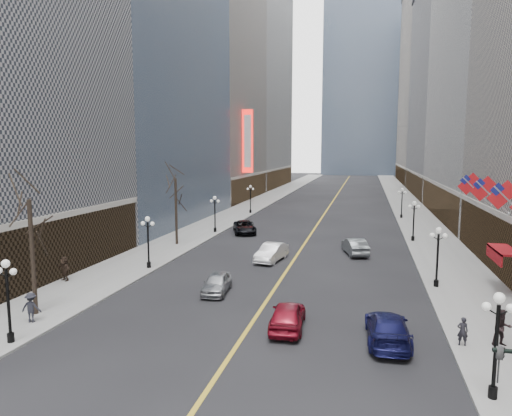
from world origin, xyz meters
The scene contains 32 objects.
sidewalk_east centered at (14.00, 70.00, 0.07)m, with size 6.00×230.00×0.15m, color gray.
sidewalk_west centered at (-14.00, 70.00, 0.07)m, with size 6.00×230.00×0.15m, color gray.
lane_line centered at (0.00, 80.00, 0.01)m, with size 0.25×200.00×0.02m, color gold.
bldg_east_c centered at (29.88, 106.00, 24.18)m, with size 26.60×40.60×48.80m.
bldg_east_d centered at (29.90, 149.00, 31.17)m, with size 26.60×46.60×62.80m.
bldg_west_c centered at (-29.88, 87.00, 25.19)m, with size 26.60×30.60×50.80m.
bldg_west_d centered at (-29.92, 121.00, 36.17)m, with size 26.60×38.60×72.80m.
streetlamp_east_0 centered at (11.80, 14.00, 2.90)m, with size 1.26×0.44×4.52m.
streetlamp_east_1 centered at (11.80, 30.00, 2.90)m, with size 1.26×0.44×4.52m.
streetlamp_east_2 centered at (11.80, 48.00, 2.90)m, with size 1.26×0.44×4.52m.
streetlamp_east_3 centered at (11.80, 66.00, 2.90)m, with size 1.26×0.44×4.52m.
streetlamp_west_0 centered at (-11.80, 14.00, 2.90)m, with size 1.26×0.44×4.52m.
streetlamp_west_1 centered at (-11.80, 30.00, 2.90)m, with size 1.26×0.44×4.52m.
streetlamp_west_2 centered at (-11.80, 48.00, 2.90)m, with size 1.26×0.44×4.52m.
streetlamp_west_3 centered at (-11.80, 66.00, 2.90)m, with size 1.26×0.44×4.52m.
flag_3 centered at (15.31, 27.00, 7.29)m, with size 2.87×0.12×2.87m.
flag_4 centered at (15.31, 32.00, 7.29)m, with size 2.87×0.12×2.87m.
flag_5 centered at (15.31, 37.00, 7.29)m, with size 2.87×0.12×2.87m.
awning_c centered at (16.11, 30.00, 3.08)m, with size 1.40×4.00×0.93m.
theatre_marquee centered at (-15.88, 80.00, 12.00)m, with size 2.00×0.55×12.00m.
tree_west_near centered at (-13.50, 18.00, 6.24)m, with size 3.60×3.60×7.92m.
tree_west_far centered at (-13.50, 40.00, 6.24)m, with size 3.60×3.60×7.92m.
car_nb_near centered at (-3.93, 25.16, 0.73)m, with size 1.72×4.26×1.45m, color #999CA0.
car_nb_mid centered at (-2.00, 35.51, 0.82)m, with size 1.73×4.95×1.63m, color silver.
car_nb_far centered at (-8.16, 48.73, 0.78)m, with size 2.60×5.65×1.57m, color black.
car_sb_near centered at (7.80, 19.09, 0.80)m, with size 2.23×5.49×1.59m, color #111241.
car_sb_mid centered at (2.22, 19.69, 0.81)m, with size 1.90×4.73×1.61m, color maroon.
car_sb_far centered at (5.54, 40.12, 0.82)m, with size 1.73×4.97×1.64m, color #565C5F.
ped_ne_corner centered at (11.60, 19.25, 0.92)m, with size 0.56×0.41×1.54m, color black.
ped_east_walk centered at (13.59, 19.66, 1.13)m, with size 0.95×0.52×1.96m, color black.
ped_west_walk centered at (-12.75, 16.74, 1.05)m, with size 1.16×0.48×1.80m, color black.
ped_west_far centered at (-16.40, 24.81, 1.10)m, with size 1.77×0.51×1.91m, color #2D2119.
Camera 1 is at (6.43, -5.55, 10.37)m, focal length 32.00 mm.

